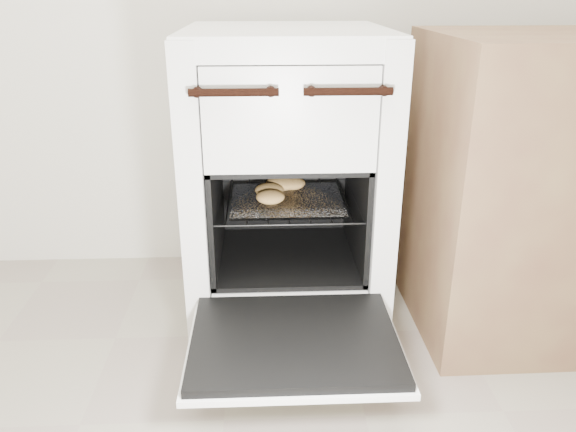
# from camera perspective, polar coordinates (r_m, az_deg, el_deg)

# --- Properties ---
(stove) EXTENTS (0.54, 0.61, 0.83)m
(stove) POSITION_cam_1_polar(r_m,az_deg,el_deg) (1.63, -0.21, 3.23)
(stove) COLOR white
(stove) RESTS_ON ground
(oven_door) EXTENTS (0.49, 0.38, 0.03)m
(oven_door) POSITION_cam_1_polar(r_m,az_deg,el_deg) (1.33, 0.65, -12.70)
(oven_door) COLOR black
(oven_door) RESTS_ON stove
(oven_rack) EXTENTS (0.40, 0.38, 0.01)m
(oven_rack) POSITION_cam_1_polar(r_m,az_deg,el_deg) (1.59, -0.12, 1.67)
(oven_rack) COLOR black
(oven_rack) RESTS_ON stove
(foil_sheet) EXTENTS (0.31, 0.27, 0.01)m
(foil_sheet) POSITION_cam_1_polar(r_m,az_deg,el_deg) (1.57, -0.09, 1.62)
(foil_sheet) COLOR silver
(foil_sheet) RESTS_ON oven_rack
(baked_rolls) EXTENTS (0.16, 0.22, 0.04)m
(baked_rolls) POSITION_cam_1_polar(r_m,az_deg,el_deg) (1.61, -0.92, 2.95)
(baked_rolls) COLOR #E3B65A
(baked_rolls) RESTS_ON foil_sheet
(counter) EXTENTS (0.84, 0.56, 0.83)m
(counter) POSITION_cam_1_polar(r_m,az_deg,el_deg) (1.77, 26.78, 2.61)
(counter) COLOR brown
(counter) RESTS_ON ground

